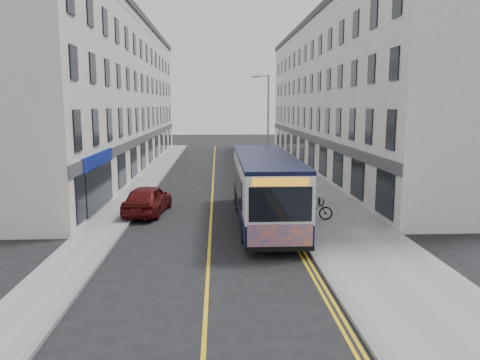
{
  "coord_description": "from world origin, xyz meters",
  "views": [
    {
      "loc": [
        0.37,
        -21.94,
        5.75
      ],
      "look_at": [
        1.6,
        3.79,
        1.6
      ],
      "focal_mm": 35.0,
      "sensor_mm": 36.0,
      "label": 1
    }
  ],
  "objects": [
    {
      "name": "kerb_west",
      "position": [
        -4.0,
        12.0,
        0.07
      ],
      "size": [
        0.18,
        64.0,
        0.13
      ],
      "primitive_type": "cube",
      "color": "slate",
      "rests_on": "ground"
    },
    {
      "name": "terrace_east",
      "position": [
        11.5,
        21.0,
        6.5
      ],
      "size": [
        6.0,
        46.0,
        13.0
      ],
      "primitive_type": "cube",
      "color": "white",
      "rests_on": "ground"
    },
    {
      "name": "kerb_east",
      "position": [
        4.0,
        12.0,
        0.07
      ],
      "size": [
        0.18,
        64.0,
        0.13
      ],
      "primitive_type": "cube",
      "color": "slate",
      "rests_on": "ground"
    },
    {
      "name": "streetlamp",
      "position": [
        4.17,
        14.0,
        4.38
      ],
      "size": [
        1.32,
        0.18,
        8.0
      ],
      "color": "gray",
      "rests_on": "ground"
    },
    {
      "name": "pavement_west",
      "position": [
        -5.0,
        12.0,
        0.06
      ],
      "size": [
        2.0,
        64.0,
        0.12
      ],
      "primitive_type": "cube",
      "color": "gray",
      "rests_on": "ground"
    },
    {
      "name": "road_dbl_yellow_inner",
      "position": [
        3.55,
        12.0,
        0.0
      ],
      "size": [
        0.1,
        64.0,
        0.01
      ],
      "primitive_type": "cube",
      "color": "gold",
      "rests_on": "ground"
    },
    {
      "name": "pedestrian_near",
      "position": [
        5.96,
        10.21,
        0.94
      ],
      "size": [
        0.64,
        0.46,
        1.63
      ],
      "primitive_type": "imported",
      "rotation": [
        0.0,
        0.0,
        0.13
      ],
      "color": "#9C8047",
      "rests_on": "pavement_east"
    },
    {
      "name": "ground",
      "position": [
        0.0,
        0.0,
        0.0
      ],
      "size": [
        140.0,
        140.0,
        0.0
      ],
      "primitive_type": "plane",
      "color": "black",
      "rests_on": "ground"
    },
    {
      "name": "pedestrian_far",
      "position": [
        5.28,
        16.82,
        1.0
      ],
      "size": [
        0.92,
        0.75,
        1.76
      ],
      "primitive_type": "imported",
      "rotation": [
        0.0,
        0.0,
        0.11
      ],
      "color": "black",
      "rests_on": "pavement_east"
    },
    {
      "name": "pavement_east",
      "position": [
        6.25,
        12.0,
        0.06
      ],
      "size": [
        4.5,
        64.0,
        0.12
      ],
      "primitive_type": "cube",
      "color": "gray",
      "rests_on": "ground"
    },
    {
      "name": "city_bus",
      "position": [
        2.66,
        0.52,
        1.83
      ],
      "size": [
        2.68,
        11.51,
        3.34
      ],
      "color": "black",
      "rests_on": "ground"
    },
    {
      "name": "bicycle",
      "position": [
        5.03,
        0.45,
        0.64
      ],
      "size": [
        2.05,
        0.91,
        1.04
      ],
      "primitive_type": "imported",
      "rotation": [
        0.0,
        0.0,
        1.46
      ],
      "color": "black",
      "rests_on": "pavement_east"
    },
    {
      "name": "terrace_west",
      "position": [
        -9.0,
        21.0,
        6.5
      ],
      "size": [
        6.0,
        46.0,
        13.0
      ],
      "primitive_type": "cube",
      "color": "silver",
      "rests_on": "ground"
    },
    {
      "name": "road_centre_line",
      "position": [
        0.0,
        12.0,
        0.0
      ],
      "size": [
        0.12,
        64.0,
        0.01
      ],
      "primitive_type": "cube",
      "color": "gold",
      "rests_on": "ground"
    },
    {
      "name": "car_white",
      "position": [
        3.2,
        24.68,
        0.68
      ],
      "size": [
        1.52,
        4.15,
        1.36
      ],
      "primitive_type": "imported",
      "rotation": [
        0.0,
        0.0,
        -0.02
      ],
      "color": "white",
      "rests_on": "ground"
    },
    {
      "name": "road_dbl_yellow_outer",
      "position": [
        3.75,
        12.0,
        0.0
      ],
      "size": [
        0.1,
        64.0,
        0.01
      ],
      "primitive_type": "cube",
      "color": "gold",
      "rests_on": "ground"
    },
    {
      "name": "car_maroon",
      "position": [
        -3.37,
        2.63,
        0.79
      ],
      "size": [
        2.4,
        4.82,
        1.58
      ],
      "primitive_type": "imported",
      "rotation": [
        0.0,
        0.0,
        3.02
      ],
      "color": "#530D0E",
      "rests_on": "ground"
    }
  ]
}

